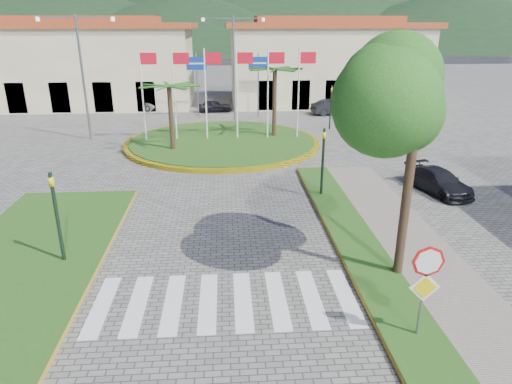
{
  "coord_description": "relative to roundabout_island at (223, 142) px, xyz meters",
  "views": [
    {
      "loc": [
        0.21,
        -7.2,
        7.52
      ],
      "look_at": [
        1.25,
        8.0,
        1.83
      ],
      "focal_mm": 32.0,
      "sensor_mm": 36.0,
      "label": 1
    }
  ],
  "objects": [
    {
      "name": "traffic_light_far",
      "position": [
        8.0,
        4.0,
        1.77
      ],
      "size": [
        0.18,
        0.15,
        3.2
      ],
      "color": "black",
      "rests_on": "ground"
    },
    {
      "name": "traffic_light_left",
      "position": [
        -5.2,
        -15.5,
        1.77
      ],
      "size": [
        0.15,
        0.18,
        3.2
      ],
      "color": "black",
      "rests_on": "ground"
    },
    {
      "name": "verge_right",
      "position": [
        4.8,
        -20.0,
        -0.08
      ],
      "size": [
        1.6,
        28.0,
        0.18
      ],
      "primitive_type": "cube",
      "color": "#264E16",
      "rests_on": "ground"
    },
    {
      "name": "direction_sign_west",
      "position": [
        -2.0,
        8.97,
        3.36
      ],
      "size": [
        1.6,
        0.14,
        5.2
      ],
      "color": "slate",
      "rests_on": "ground"
    },
    {
      "name": "stop_sign",
      "position": [
        4.9,
        -20.04,
        1.62
      ],
      "size": [
        0.8,
        0.11,
        2.65
      ],
      "color": "slate",
      "rests_on": "ground"
    },
    {
      "name": "direction_sign_east",
      "position": [
        3.0,
        8.97,
        3.36
      ],
      "size": [
        1.6,
        0.14,
        5.2
      ],
      "color": "slate",
      "rests_on": "ground"
    },
    {
      "name": "hill_far_east",
      "position": [
        70.0,
        113.0,
        8.83
      ],
      "size": [
        120.0,
        120.0,
        18.0
      ],
      "primitive_type": "cone",
      "color": "black",
      "rests_on": "ground"
    },
    {
      "name": "car_side_right",
      "position": [
        10.13,
        -9.67,
        0.37
      ],
      "size": [
        2.44,
        3.99,
        1.08
      ],
      "primitive_type": "imported",
      "rotation": [
        0.0,
        0.0,
        0.26
      ],
      "color": "black",
      "rests_on": "ground"
    },
    {
      "name": "street_lamp_centre",
      "position": [
        1.0,
        8.0,
        4.32
      ],
      "size": [
        4.8,
        0.16,
        8.0
      ],
      "color": "slate",
      "rests_on": "ground"
    },
    {
      "name": "roundabout_island",
      "position": [
        0.0,
        0.0,
        0.0
      ],
      "size": [
        12.7,
        12.7,
        6.0
      ],
      "color": "yellow",
      "rests_on": "ground"
    },
    {
      "name": "building_right",
      "position": [
        10.0,
        16.0,
        3.73
      ],
      "size": [
        19.08,
        9.54,
        8.05
      ],
      "color": "beige",
      "rests_on": "ground"
    },
    {
      "name": "hill_near_back",
      "position": [
        -10.0,
        108.0,
        7.83
      ],
      "size": [
        110.0,
        110.0,
        16.0
      ],
      "primitive_type": "cone",
      "color": "black",
      "rests_on": "ground"
    },
    {
      "name": "street_lamp_west",
      "position": [
        -9.0,
        2.0,
        4.32
      ],
      "size": [
        4.8,
        0.16,
        8.0
      ],
      "color": "slate",
      "rests_on": "ground"
    },
    {
      "name": "building_left",
      "position": [
        -14.0,
        16.0,
        3.73
      ],
      "size": [
        23.32,
        9.54,
        8.05
      ],
      "color": "beige",
      "rests_on": "ground"
    },
    {
      "name": "sidewalk_right",
      "position": [
        6.0,
        -20.0,
        -0.1
      ],
      "size": [
        4.0,
        28.0,
        0.15
      ],
      "primitive_type": "cube",
      "color": "gray",
      "rests_on": "ground"
    },
    {
      "name": "traffic_light_right",
      "position": [
        4.5,
        -10.0,
        1.77
      ],
      "size": [
        0.15,
        0.18,
        3.2
      ],
      "color": "black",
      "rests_on": "ground"
    },
    {
      "name": "car_dark_a",
      "position": [
        -0.67,
        11.63,
        0.35
      ],
      "size": [
        3.27,
        1.83,
        1.05
      ],
      "primitive_type": "imported",
      "rotation": [
        0.0,
        0.0,
        1.77
      ],
      "color": "black",
      "rests_on": "ground"
    },
    {
      "name": "median_left",
      "position": [
        -6.5,
        -16.0,
        -0.08
      ],
      "size": [
        5.0,
        14.0,
        0.18
      ],
      "primitive_type": "cube",
      "color": "#264E16",
      "rests_on": "ground"
    },
    {
      "name": "white_van",
      "position": [
        -7.86,
        12.75,
        0.51
      ],
      "size": [
        5.11,
        2.79,
        1.36
      ],
      "primitive_type": "imported",
      "rotation": [
        0.0,
        0.0,
        1.46
      ],
      "color": "#BDBDBF",
      "rests_on": "ground"
    },
    {
      "name": "hill_far_west",
      "position": [
        -55.0,
        118.0,
        10.83
      ],
      "size": [
        140.0,
        140.0,
        22.0
      ],
      "primitive_type": "cone",
      "color": "black",
      "rests_on": "ground"
    },
    {
      "name": "car_dark_b",
      "position": [
        9.61,
        9.65,
        0.47
      ],
      "size": [
        4.05,
        1.94,
        1.28
      ],
      "primitive_type": "imported",
      "rotation": [
        0.0,
        0.0,
        1.73
      ],
      "color": "black",
      "rests_on": "ground"
    },
    {
      "name": "deciduous_tree",
      "position": [
        5.5,
        -17.0,
        5.0
      ],
      "size": [
        3.6,
        3.6,
        6.8
      ],
      "color": "black",
      "rests_on": "ground"
    },
    {
      "name": "crosswalk",
      "position": [
        -0.0,
        -18.0,
        -0.17
      ],
      "size": [
        8.0,
        3.0,
        0.01
      ],
      "primitive_type": "cube",
      "color": "silver",
      "rests_on": "ground"
    }
  ]
}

